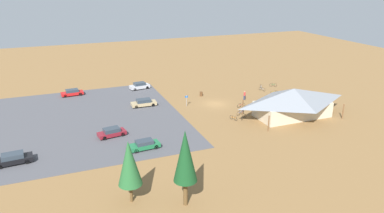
% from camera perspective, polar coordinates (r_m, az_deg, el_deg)
% --- Properties ---
extents(ground, '(160.00, 160.00, 0.00)m').
position_cam_1_polar(ground, '(69.58, 3.70, 0.41)').
color(ground, olive).
rests_on(ground, ground).
extents(parking_lot_asphalt, '(35.48, 35.79, 0.05)m').
position_cam_1_polar(parking_lot_asphalt, '(64.23, -18.00, -2.21)').
color(parking_lot_asphalt, '#4C4C51').
rests_on(parking_lot_asphalt, ground).
extents(bike_pavilion, '(15.39, 8.77, 5.09)m').
position_cam_1_polar(bike_pavilion, '(64.74, 15.75, 0.91)').
color(bike_pavilion, beige).
rests_on(bike_pavilion, ground).
extents(trash_bin, '(0.60, 0.60, 0.90)m').
position_cam_1_polar(trash_bin, '(74.05, 1.47, 2.01)').
color(trash_bin, brown).
rests_on(trash_bin, ground).
extents(lot_sign, '(0.56, 0.08, 2.20)m').
position_cam_1_polar(lot_sign, '(67.78, -0.88, 1.18)').
color(lot_sign, '#99999E').
rests_on(lot_sign, ground).
extents(pine_midwest, '(2.59, 2.59, 7.24)m').
position_cam_1_polar(pine_midwest, '(38.56, -9.95, -8.86)').
color(pine_midwest, brown).
rests_on(pine_midwest, ground).
extents(pine_east, '(2.51, 2.51, 8.69)m').
position_cam_1_polar(pine_east, '(36.98, -1.09, -7.97)').
color(pine_east, brown).
rests_on(pine_east, ground).
extents(bicycle_purple_yard_front, '(1.36, 1.26, 0.92)m').
position_cam_1_polar(bicycle_purple_yard_front, '(75.20, 16.58, 1.41)').
color(bicycle_purple_yard_front, black).
rests_on(bicycle_purple_yard_front, ground).
extents(bicycle_orange_yard_center, '(0.69, 1.66, 0.79)m').
position_cam_1_polar(bicycle_orange_yard_center, '(61.92, 6.61, -1.82)').
color(bicycle_orange_yard_center, black).
rests_on(bicycle_orange_yard_center, ground).
extents(bicycle_red_near_sign, '(1.75, 0.48, 0.83)m').
position_cam_1_polar(bicycle_red_near_sign, '(68.13, 7.82, 0.18)').
color(bicycle_red_near_sign, black).
rests_on(bicycle_red_near_sign, ground).
extents(bicycle_black_back_row, '(1.51, 0.99, 0.84)m').
position_cam_1_polar(bicycle_black_back_row, '(62.46, 8.20, -1.67)').
color(bicycle_black_back_row, black).
rests_on(bicycle_black_back_row, ground).
extents(bicycle_yellow_mid_cluster, '(1.77, 0.48, 0.76)m').
position_cam_1_polar(bicycle_yellow_mid_cluster, '(77.34, 12.93, 2.21)').
color(bicycle_yellow_mid_cluster, black).
rests_on(bicycle_yellow_mid_cluster, ground).
extents(bicycle_teal_yard_right, '(0.61, 1.67, 0.83)m').
position_cam_1_polar(bicycle_teal_yard_right, '(74.55, 13.86, 1.50)').
color(bicycle_teal_yard_right, black).
rests_on(bicycle_teal_yard_right, ground).
extents(bicycle_white_edge_south, '(0.66, 1.68, 0.85)m').
position_cam_1_polar(bicycle_white_edge_south, '(80.79, 10.91, 3.11)').
color(bicycle_white_edge_south, black).
rests_on(bicycle_white_edge_south, ground).
extents(bicycle_blue_lone_east, '(1.68, 0.59, 0.93)m').
position_cam_1_polar(bicycle_blue_lone_east, '(64.30, 7.70, -1.00)').
color(bicycle_blue_lone_east, black).
rests_on(bicycle_blue_lone_east, ground).
extents(bicycle_silver_by_bin, '(0.76, 1.51, 0.77)m').
position_cam_1_polar(bicycle_silver_by_bin, '(79.12, 11.09, 2.73)').
color(bicycle_silver_by_bin, black).
rests_on(bicycle_silver_by_bin, ground).
extents(bicycle_green_front_row, '(1.48, 0.86, 0.83)m').
position_cam_1_polar(bicycle_green_front_row, '(82.67, 12.77, 3.36)').
color(bicycle_green_front_row, black).
rests_on(bicycle_green_front_row, ground).
extents(car_black_near_entry, '(4.89, 2.23, 1.45)m').
position_cam_1_polar(car_black_near_entry, '(52.68, -26.58, -7.44)').
color(car_black_near_entry, black).
rests_on(car_black_near_entry, parking_lot_asphalt).
extents(car_green_inner_stall, '(4.41, 2.09, 1.31)m').
position_cam_1_polar(car_green_inner_stall, '(51.56, -7.57, -6.02)').
color(car_green_inner_stall, '#1E6B3D').
rests_on(car_green_inner_stall, parking_lot_asphalt).
extents(car_silver_end_stall, '(4.48, 2.45, 1.47)m').
position_cam_1_polar(car_silver_end_stall, '(79.45, -8.34, 3.28)').
color(car_silver_end_stall, '#BCBCC1').
rests_on(car_silver_end_stall, parking_lot_asphalt).
extents(car_red_back_corner, '(4.52, 2.09, 1.34)m').
position_cam_1_polar(car_red_back_corner, '(78.13, -18.52, 2.13)').
color(car_red_back_corner, red).
rests_on(car_red_back_corner, parking_lot_asphalt).
extents(car_maroon_second_row, '(4.44, 2.43, 1.37)m').
position_cam_1_polar(car_maroon_second_row, '(56.35, -12.64, -4.02)').
color(car_maroon_second_row, maroon).
rests_on(car_maroon_second_row, parking_lot_asphalt).
extents(car_tan_front_row, '(4.76, 1.94, 1.40)m').
position_cam_1_polar(car_tan_front_row, '(68.51, -7.69, 0.61)').
color(car_tan_front_row, tan).
rests_on(car_tan_front_row, parking_lot_asphalt).
extents(visitor_by_pavilion, '(0.38, 0.40, 1.80)m').
position_cam_1_polar(visitor_by_pavilion, '(72.34, 8.36, 1.79)').
color(visitor_by_pavilion, '#2D3347').
rests_on(visitor_by_pavilion, ground).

